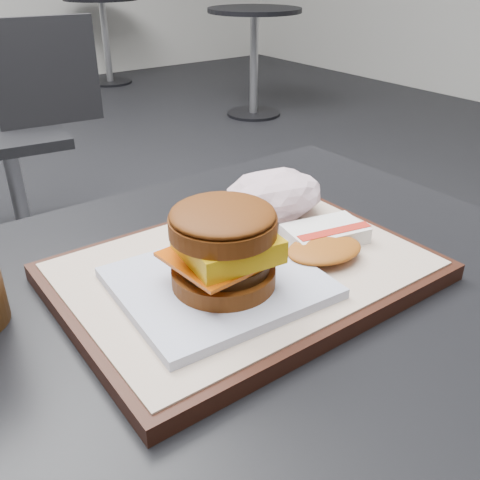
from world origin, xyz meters
The scene contains 8 objects.
customer_table centered at (0.00, 0.00, 0.58)m, with size 0.80×0.60×0.77m.
serving_tray centered at (0.02, 0.01, 0.78)m, with size 0.38×0.28×0.02m.
breakfast_sandwich centered at (-0.02, -0.02, 0.83)m, with size 0.20×0.18×0.09m.
hash_brown centered at (0.12, -0.02, 0.80)m, with size 0.13×0.10×0.02m.
crumpled_wrapper centered at (0.13, 0.08, 0.82)m, with size 0.13×0.10×0.06m, color white, non-canonical shape.
neighbor_chair centered at (0.25, 1.75, 0.51)m, with size 0.62×0.47×0.88m.
bg_table_near centered at (2.20, 2.80, 0.56)m, with size 0.66×0.66×0.75m.
bg_table_far centered at (1.80, 4.50, 0.56)m, with size 0.66×0.66×0.75m.
Camera 1 is at (-0.27, -0.39, 1.08)m, focal length 40.00 mm.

